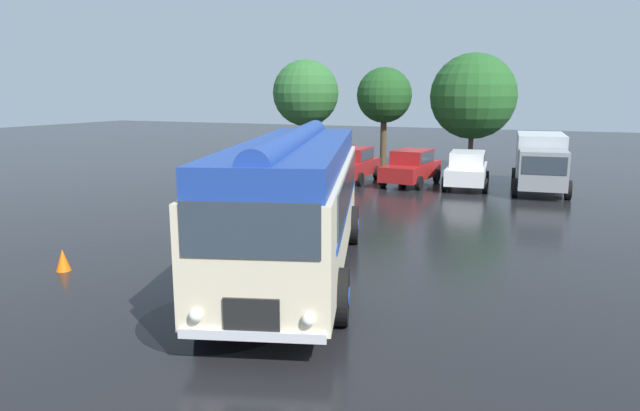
# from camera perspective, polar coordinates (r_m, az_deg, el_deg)

# --- Properties ---
(ground_plane) EXTENTS (120.00, 120.00, 0.00)m
(ground_plane) POSITION_cam_1_polar(r_m,az_deg,el_deg) (14.30, -2.89, -6.44)
(ground_plane) COLOR black
(vintage_bus) EXTENTS (5.46, 10.35, 3.49)m
(vintage_bus) POSITION_cam_1_polar(r_m,az_deg,el_deg) (13.65, -2.51, 0.91)
(vintage_bus) COLOR beige
(vintage_bus) RESTS_ON ground
(car_near_left) EXTENTS (2.00, 4.22, 1.66)m
(car_near_left) POSITION_cam_1_polar(r_m,az_deg,el_deg) (28.49, 3.25, 4.15)
(car_near_left) COLOR maroon
(car_near_left) RESTS_ON ground
(car_mid_left) EXTENTS (2.25, 4.34, 1.66)m
(car_mid_left) POSITION_cam_1_polar(r_m,az_deg,el_deg) (27.69, 9.12, 3.82)
(car_mid_left) COLOR maroon
(car_mid_left) RESTS_ON ground
(car_mid_right) EXTENTS (2.28, 4.35, 1.66)m
(car_mid_right) POSITION_cam_1_polar(r_m,az_deg,el_deg) (27.38, 14.48, 3.53)
(car_mid_right) COLOR silver
(car_mid_right) RESTS_ON ground
(box_van) EXTENTS (2.72, 5.92, 2.50)m
(box_van) POSITION_cam_1_polar(r_m,az_deg,el_deg) (27.53, 21.17, 4.25)
(box_van) COLOR #B2B7BC
(box_van) RESTS_ON ground
(tree_far_left) EXTENTS (4.05, 4.05, 6.35)m
(tree_far_left) POSITION_cam_1_polar(r_m,az_deg,el_deg) (35.54, -1.41, 11.16)
(tree_far_left) COLOR #4C3823
(tree_far_left) RESTS_ON ground
(tree_left_of_centre) EXTENTS (3.13, 3.13, 5.78)m
(tree_left_of_centre) POSITION_cam_1_polar(r_m,az_deg,el_deg) (33.18, 6.27, 10.92)
(tree_left_of_centre) COLOR #4C3823
(tree_left_of_centre) RESTS_ON ground
(tree_centre) EXTENTS (4.75, 4.75, 6.53)m
(tree_centre) POSITION_cam_1_polar(r_m,az_deg,el_deg) (33.30, 15.09, 10.47)
(tree_centre) COLOR #4C3823
(tree_centre) RESTS_ON ground
(traffic_cone) EXTENTS (0.36, 0.36, 0.55)m
(traffic_cone) POSITION_cam_1_polar(r_m,az_deg,el_deg) (15.51, -24.32, -4.98)
(traffic_cone) COLOR orange
(traffic_cone) RESTS_ON ground
(puddle_patch) EXTENTS (2.99, 2.99, 0.01)m
(puddle_patch) POSITION_cam_1_polar(r_m,az_deg,el_deg) (11.41, -10.35, -11.27)
(puddle_patch) COLOR black
(puddle_patch) RESTS_ON ground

